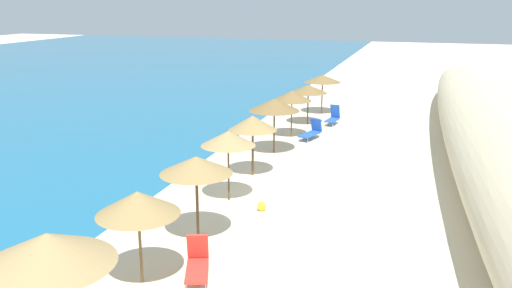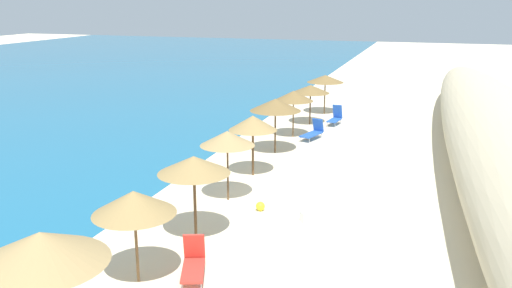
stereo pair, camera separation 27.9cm
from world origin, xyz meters
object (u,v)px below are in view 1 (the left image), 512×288
lounge_chair_1 (197,263)px  cooler_box (311,217)px  beach_umbrella_5 (253,123)px  beach_umbrella_6 (274,105)px  beach_umbrella_8 (308,89)px  beach_umbrella_7 (292,96)px  lounge_chair_3 (333,117)px  beach_umbrella_9 (323,79)px  beach_umbrella_3 (196,165)px  beach_ball (262,206)px  beach_umbrella_2 (138,203)px  beach_umbrella_4 (228,138)px  beach_umbrella_1 (48,249)px  lounge_chair_2 (312,132)px

lounge_chair_1 → cooler_box: (4.73, -2.17, -0.25)m
beach_umbrella_5 → cooler_box: (-4.31, -3.46, -2.12)m
lounge_chair_1 → beach_umbrella_6: bearing=-104.2°
beach_umbrella_8 → lounge_chair_1: size_ratio=1.53×
beach_umbrella_7 → lounge_chair_3: beach_umbrella_7 is taller
beach_umbrella_5 → beach_umbrella_9: beach_umbrella_5 is taller
beach_umbrella_8 → beach_umbrella_9: beach_umbrella_9 is taller
cooler_box → lounge_chair_1: bearing=155.4°
beach_umbrella_7 → lounge_chair_1: bearing=-175.3°
beach_umbrella_5 → lounge_chair_3: 11.09m
beach_umbrella_9 → lounge_chair_1: (-22.86, -0.90, -1.89)m
beach_umbrella_3 → beach_ball: (2.88, -1.24, -2.28)m
beach_umbrella_6 → beach_umbrella_8: 6.75m
beach_umbrella_2 → lounge_chair_1: size_ratio=1.65×
beach_umbrella_6 → beach_ball: (-7.54, -1.64, -2.25)m
beach_umbrella_9 → beach_umbrella_6: bearing=177.3°
beach_umbrella_9 → beach_umbrella_8: bearing=176.2°
lounge_chair_1 → beach_umbrella_5: bearing=-102.2°
beach_umbrella_2 → beach_umbrella_6: beach_umbrella_6 is taller
beach_umbrella_5 → beach_umbrella_8: beach_umbrella_5 is taller
beach_umbrella_4 → beach_umbrella_8: 13.62m
cooler_box → beach_umbrella_1: bearing=159.0°
beach_umbrella_3 → cooler_box: beach_umbrella_3 is taller
beach_umbrella_9 → lounge_chair_3: bearing=-157.2°
beach_umbrella_5 → beach_umbrella_2: bearing=179.8°
beach_umbrella_1 → cooler_box: size_ratio=5.43×
beach_umbrella_1 → beach_umbrella_6: size_ratio=1.09×
beach_umbrella_4 → beach_umbrella_6: size_ratio=0.99×
beach_umbrella_1 → cooler_box: 9.95m
beach_umbrella_4 → beach_ball: bearing=-113.9°
beach_umbrella_9 → cooler_box: (-18.13, -3.06, -2.14)m
beach_umbrella_6 → lounge_chair_2: (3.26, -1.21, -2.01)m
beach_umbrella_3 → lounge_chair_3: bearing=-4.4°
beach_umbrella_4 → lounge_chair_3: beach_umbrella_4 is taller
beach_umbrella_4 → lounge_chair_3: 14.21m
lounge_chair_3 → beach_umbrella_5: bearing=89.8°
beach_umbrella_6 → cooler_box: beach_umbrella_6 is taller
cooler_box → beach_umbrella_5: bearing=38.7°
beach_umbrella_8 → beach_umbrella_9: bearing=-3.8°
beach_umbrella_1 → lounge_chair_3: 24.27m
beach_umbrella_6 → lounge_chair_2: beach_umbrella_6 is taller
beach_umbrella_5 → beach_umbrella_6: bearing=1.2°
lounge_chair_3 → beach_ball: lounge_chair_3 is taller
beach_umbrella_5 → lounge_chair_3: bearing=-8.7°
beach_umbrella_4 → beach_umbrella_6: bearing=1.2°
beach_umbrella_2 → beach_umbrella_4: 6.56m
beach_umbrella_5 → beach_umbrella_8: bearing=-0.9°
beach_umbrella_5 → beach_umbrella_3: bearing=-177.3°
beach_umbrella_4 → beach_umbrella_7: size_ratio=1.05×
lounge_chair_2 → lounge_chair_1: bearing=106.9°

